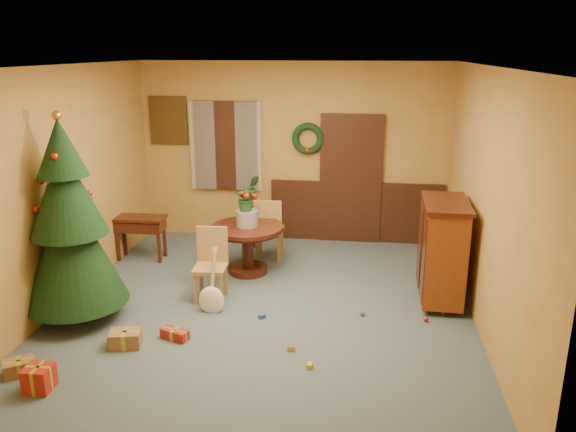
% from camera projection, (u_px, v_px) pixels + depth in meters
% --- Properties ---
extents(room_envelope, '(5.50, 5.50, 5.50)m').
position_uv_depth(room_envelope, '(305.00, 174.00, 9.15)').
color(room_envelope, '#34414C').
rests_on(room_envelope, ground).
extents(dining_table, '(1.02, 1.02, 0.70)m').
position_uv_depth(dining_table, '(248.00, 240.00, 7.91)').
color(dining_table, black).
rests_on(dining_table, floor).
extents(urn, '(0.30, 0.30, 0.22)m').
position_uv_depth(urn, '(247.00, 218.00, 7.82)').
color(urn, slate).
rests_on(urn, dining_table).
extents(centerpiece_plant, '(0.33, 0.29, 0.37)m').
position_uv_depth(centerpiece_plant, '(247.00, 198.00, 7.73)').
color(centerpiece_plant, '#1E4C23').
rests_on(centerpiece_plant, urn).
extents(chair_near, '(0.42, 0.42, 0.92)m').
position_uv_depth(chair_near, '(211.00, 261.00, 7.11)').
color(chair_near, olive).
rests_on(chair_near, floor).
extents(chair_far, '(0.43, 0.43, 0.96)m').
position_uv_depth(chair_far, '(269.00, 228.00, 8.37)').
color(chair_far, olive).
rests_on(chair_far, floor).
extents(guitar, '(0.45, 0.56, 0.73)m').
position_uv_depth(guitar, '(211.00, 283.00, 6.73)').
color(guitar, white).
rests_on(guitar, floor).
extents(plant_stand, '(0.29, 0.29, 0.76)m').
position_uv_depth(plant_stand, '(253.00, 219.00, 8.93)').
color(plant_stand, black).
rests_on(plant_stand, floor).
extents(stand_plant, '(0.29, 0.27, 0.43)m').
position_uv_depth(stand_plant, '(252.00, 188.00, 8.79)').
color(stand_plant, '#19471E').
rests_on(stand_plant, plant_stand).
extents(christmas_tree, '(1.19, 1.19, 2.45)m').
position_uv_depth(christmas_tree, '(69.00, 225.00, 6.36)').
color(christmas_tree, '#382111').
rests_on(christmas_tree, floor).
extents(writing_desk, '(0.76, 0.39, 0.67)m').
position_uv_depth(writing_desk, '(140.00, 227.00, 8.43)').
color(writing_desk, black).
rests_on(writing_desk, floor).
extents(sideboard, '(0.57, 1.04, 1.31)m').
position_uv_depth(sideboard, '(443.00, 249.00, 6.93)').
color(sideboard, '#5D220A').
rests_on(sideboard, floor).
extents(gift_a, '(0.37, 0.30, 0.18)m').
position_uv_depth(gift_a, '(125.00, 339.00, 6.04)').
color(gift_a, brown).
rests_on(gift_a, floor).
extents(gift_b, '(0.25, 0.25, 0.24)m').
position_uv_depth(gift_b, '(39.00, 378.00, 5.26)').
color(gift_b, '#A22215').
rests_on(gift_b, floor).
extents(gift_c, '(0.34, 0.32, 0.15)m').
position_uv_depth(gift_c, '(19.00, 367.00, 5.51)').
color(gift_c, brown).
rests_on(gift_c, floor).
extents(gift_d, '(0.34, 0.23, 0.11)m').
position_uv_depth(gift_d, '(175.00, 334.00, 6.19)').
color(gift_d, '#A22215').
rests_on(gift_d, floor).
extents(toy_a, '(0.09, 0.09, 0.05)m').
position_uv_depth(toy_a, '(262.00, 316.00, 6.67)').
color(toy_a, '#2749A9').
rests_on(toy_a, floor).
extents(toy_b, '(0.06, 0.06, 0.06)m').
position_uv_depth(toy_b, '(362.00, 313.00, 6.74)').
color(toy_b, '#278925').
rests_on(toy_b, floor).
extents(toy_c, '(0.06, 0.09, 0.05)m').
position_uv_depth(toy_c, '(310.00, 366.00, 5.64)').
color(toy_c, gold).
rests_on(toy_c, floor).
extents(toy_d, '(0.06, 0.06, 0.06)m').
position_uv_depth(toy_d, '(426.00, 319.00, 6.59)').
color(toy_d, red).
rests_on(toy_d, floor).
extents(toy_e, '(0.08, 0.06, 0.05)m').
position_uv_depth(toy_e, '(291.00, 349.00, 5.96)').
color(toy_e, gold).
rests_on(toy_e, floor).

